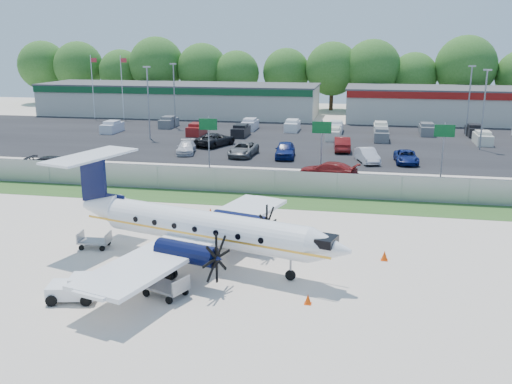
% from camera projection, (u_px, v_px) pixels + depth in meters
% --- Properties ---
extents(ground, '(170.00, 170.00, 0.00)m').
position_uv_depth(ground, '(236.00, 256.00, 33.11)').
color(ground, beige).
rests_on(ground, ground).
extents(grass_verge, '(170.00, 4.00, 0.02)m').
position_uv_depth(grass_verge, '(271.00, 201.00, 44.50)').
color(grass_verge, '#2D561E').
rests_on(grass_verge, ground).
extents(access_road, '(170.00, 8.00, 0.02)m').
position_uv_depth(access_road, '(283.00, 180.00, 51.14)').
color(access_road, black).
rests_on(access_road, ground).
extents(parking_lot, '(170.00, 32.00, 0.02)m').
position_uv_depth(parking_lot, '(308.00, 141.00, 71.07)').
color(parking_lot, black).
rests_on(parking_lot, ground).
extents(perimeter_fence, '(120.00, 0.06, 1.99)m').
position_uv_depth(perimeter_fence, '(275.00, 183.00, 46.14)').
color(perimeter_fence, gray).
rests_on(perimeter_fence, ground).
extents(building_west, '(46.40, 12.40, 5.24)m').
position_uv_depth(building_west, '(179.00, 99.00, 95.66)').
color(building_west, beige).
rests_on(building_west, ground).
extents(building_east, '(44.40, 12.40, 5.24)m').
position_uv_depth(building_east, '(494.00, 105.00, 86.48)').
color(building_east, beige).
rests_on(building_east, ground).
extents(sign_left, '(1.80, 0.26, 5.00)m').
position_uv_depth(sign_left, '(208.00, 131.00, 55.39)').
color(sign_left, gray).
rests_on(sign_left, ground).
extents(sign_mid, '(1.80, 0.26, 5.00)m').
position_uv_depth(sign_mid, '(322.00, 135.00, 53.37)').
color(sign_mid, gray).
rests_on(sign_mid, ground).
extents(sign_right, '(1.80, 0.26, 5.00)m').
position_uv_depth(sign_right, '(444.00, 138.00, 51.35)').
color(sign_right, gray).
rests_on(sign_right, ground).
extents(flagpole_west, '(1.06, 0.12, 10.00)m').
position_uv_depth(flagpole_west, '(93.00, 83.00, 90.46)').
color(flagpole_west, white).
rests_on(flagpole_west, ground).
extents(flagpole_east, '(1.06, 0.12, 10.00)m').
position_uv_depth(flagpole_east, '(122.00, 83.00, 89.54)').
color(flagpole_east, white).
rests_on(flagpole_east, ground).
extents(light_pole_nw, '(0.90, 0.35, 9.09)m').
position_uv_depth(light_pole_nw, '(148.00, 98.00, 71.50)').
color(light_pole_nw, gray).
rests_on(light_pole_nw, ground).
extents(light_pole_ne, '(0.90, 0.35, 9.09)m').
position_uv_depth(light_pole_ne, '(484.00, 104.00, 64.16)').
color(light_pole_ne, gray).
rests_on(light_pole_ne, ground).
extents(light_pole_sw, '(0.90, 0.35, 9.09)m').
position_uv_depth(light_pole_sw, '(174.00, 91.00, 80.99)').
color(light_pole_sw, gray).
rests_on(light_pole_sw, ground).
extents(light_pole_se, '(0.90, 0.35, 9.09)m').
position_uv_depth(light_pole_se, '(469.00, 96.00, 73.64)').
color(light_pole_se, gray).
rests_on(light_pole_se, ground).
extents(tree_line, '(112.00, 6.00, 14.00)m').
position_uv_depth(tree_line, '(327.00, 110.00, 103.33)').
color(tree_line, '#2B601C').
rests_on(tree_line, ground).
extents(aircraft, '(17.96, 17.54, 5.49)m').
position_uv_depth(aircraft, '(200.00, 227.00, 31.67)').
color(aircraft, white).
rests_on(aircraft, ground).
extents(pushback_tug, '(2.50, 2.02, 1.22)m').
position_uv_depth(pushback_tug, '(75.00, 288.00, 27.43)').
color(pushback_tug, white).
rests_on(pushback_tug, ground).
extents(baggage_cart_near, '(1.93, 1.26, 0.96)m').
position_uv_depth(baggage_cart_near, '(95.00, 241.00, 34.35)').
color(baggage_cart_near, gray).
rests_on(baggage_cart_near, ground).
extents(baggage_cart_far, '(2.46, 2.00, 1.12)m').
position_uv_depth(baggage_cart_far, '(165.00, 286.00, 27.83)').
color(baggage_cart_far, gray).
rests_on(baggage_cart_far, ground).
extents(cone_nose, '(0.40, 0.40, 0.57)m').
position_uv_depth(cone_nose, '(384.00, 256.00, 32.45)').
color(cone_nose, '#E94407').
rests_on(cone_nose, ground).
extents(cone_port_wing, '(0.35, 0.35, 0.50)m').
position_uv_depth(cone_port_wing, '(308.00, 299.00, 27.05)').
color(cone_port_wing, '#E94407').
rests_on(cone_port_wing, ground).
extents(cone_starboard_wing, '(0.39, 0.39, 0.55)m').
position_uv_depth(cone_starboard_wing, '(210.00, 212.00, 40.81)').
color(cone_starboard_wing, '#E94407').
rests_on(cone_starboard_wing, ground).
extents(road_car_west, '(5.49, 2.31, 1.58)m').
position_uv_depth(road_car_west, '(57.00, 173.00, 53.85)').
color(road_car_west, black).
rests_on(road_car_west, ground).
extents(road_car_mid, '(5.86, 3.83, 1.58)m').
position_uv_depth(road_car_mid, '(328.00, 179.00, 51.59)').
color(road_car_mid, maroon).
rests_on(road_car_mid, ground).
extents(parked_car_a, '(2.78, 4.91, 1.34)m').
position_uv_depth(parked_car_a, '(186.00, 154.00, 63.30)').
color(parked_car_a, silver).
rests_on(parked_car_a, ground).
extents(parked_car_b, '(2.76, 5.42, 1.47)m').
position_uv_depth(parked_car_b, '(243.00, 156.00, 61.94)').
color(parked_car_b, '#595B5E').
rests_on(parked_car_b, ground).
extents(parked_car_c, '(2.44, 5.16, 1.71)m').
position_uv_depth(parked_car_c, '(285.00, 158.00, 61.06)').
color(parked_car_c, navy).
rests_on(parked_car_c, ground).
extents(parked_car_d, '(2.81, 4.78, 1.49)m').
position_uv_depth(parked_car_d, '(367.00, 163.00, 58.62)').
color(parked_car_d, silver).
rests_on(parked_car_d, ground).
extents(parked_car_e, '(2.44, 4.86, 1.32)m').
position_uv_depth(parked_car_e, '(406.00, 163.00, 58.27)').
color(parked_car_e, navy).
rests_on(parked_car_e, ground).
extents(parked_car_f, '(4.52, 6.20, 1.57)m').
position_uv_depth(parked_car_f, '(216.00, 146.00, 67.87)').
color(parked_car_f, black).
rests_on(parked_car_f, ground).
extents(parked_car_g, '(2.15, 5.12, 1.65)m').
position_uv_depth(parked_car_g, '(342.00, 151.00, 64.81)').
color(parked_car_g, maroon).
rests_on(parked_car_g, ground).
extents(far_parking_rows, '(56.00, 10.00, 1.60)m').
position_uv_depth(far_parking_rows, '(312.00, 135.00, 75.81)').
color(far_parking_rows, gray).
rests_on(far_parking_rows, ground).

